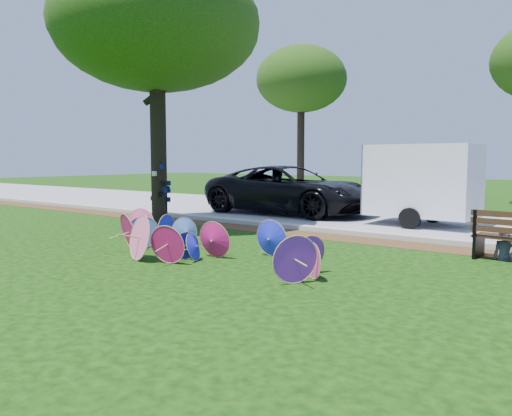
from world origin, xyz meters
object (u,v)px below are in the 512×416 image
Objects in this scene: cargo_trailer at (423,180)px; black_van at (289,190)px; person_left at (506,230)px; main_tree at (156,27)px; parasol_pile at (191,238)px.

black_van is at bearing 177.24° from cargo_trailer.
black_van is 5.16× the size of person_left.
parasol_pile is at bearing -34.43° from main_tree.
main_tree reaches higher than cargo_trailer.
main_tree is at bearing -138.35° from cargo_trailer.
parasol_pile is (3.68, -2.53, -5.14)m from main_tree.
parasol_pile is 5.13× the size of person_left.
person_left reaches higher than parasol_pile.
person_left is (8.73, 0.86, -4.92)m from main_tree.
main_tree is 1.20× the size of black_van.
black_van is at bearing 109.44° from parasol_pile.
main_tree is at bearing 145.57° from parasol_pile.
black_van is (0.94, 5.24, -4.66)m from main_tree.
main_tree reaches higher than black_van.
person_left is (2.94, -4.01, -0.73)m from cargo_trailer.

